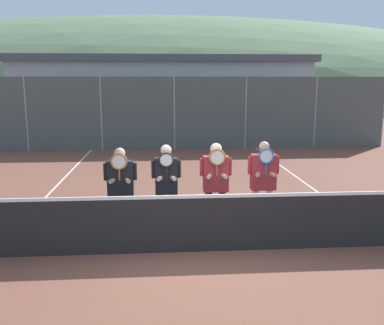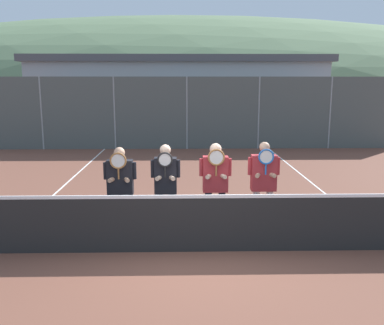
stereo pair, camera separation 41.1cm
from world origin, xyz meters
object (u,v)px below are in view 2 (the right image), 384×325
at_px(player_center_left, 166,184).
at_px(car_left_of_center, 187,120).
at_px(player_center_right, 215,181).
at_px(car_far_left, 74,122).
at_px(player_rightmost, 264,181).
at_px(car_center, 296,121).
at_px(player_leftmost, 120,184).

distance_m(player_center_left, car_left_of_center, 13.36).
xyz_separation_m(player_center_right, car_far_left, (-5.81, 13.00, -0.16)).
distance_m(player_rightmost, car_center, 13.73).
height_order(car_left_of_center, car_center, car_left_of_center).
xyz_separation_m(car_far_left, car_left_of_center, (5.43, 0.25, 0.07)).
xyz_separation_m(player_center_right, player_rightmost, (0.90, 0.02, -0.01)).
bearing_deg(player_leftmost, car_far_left, 107.27).
height_order(player_center_right, car_left_of_center, car_left_of_center).
bearing_deg(player_rightmost, car_center, 72.69).
relative_size(player_center_left, car_center, 0.40).
height_order(player_leftmost, player_center_left, player_center_left).
bearing_deg(car_left_of_center, car_center, -1.28).
bearing_deg(car_left_of_center, player_rightmost, -84.45).
xyz_separation_m(player_leftmost, player_rightmost, (2.65, 0.10, 0.03)).
distance_m(player_rightmost, car_far_left, 14.61).
bearing_deg(car_far_left, car_center, 0.69).
height_order(player_leftmost, car_left_of_center, car_left_of_center).
relative_size(car_far_left, car_center, 1.02).
bearing_deg(player_rightmost, car_far_left, 117.34).
relative_size(player_leftmost, player_rightmost, 0.96).
height_order(car_far_left, car_left_of_center, car_left_of_center).
distance_m(player_center_right, car_left_of_center, 13.26).
xyz_separation_m(player_center_right, car_center, (4.99, 13.13, -0.18)).
relative_size(player_center_left, car_far_left, 0.39).
bearing_deg(player_center_right, car_left_of_center, 91.66).
bearing_deg(car_far_left, player_center_left, -69.50).
bearing_deg(car_center, player_center_right, -110.80).
height_order(player_rightmost, car_left_of_center, car_left_of_center).
relative_size(player_center_right, car_far_left, 0.39).
relative_size(player_rightmost, car_far_left, 0.40).
xyz_separation_m(player_center_left, car_left_of_center, (0.53, 13.34, -0.07)).
bearing_deg(car_far_left, player_rightmost, -62.66).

